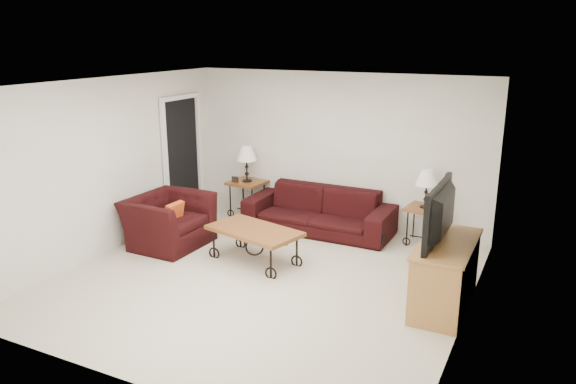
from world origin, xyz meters
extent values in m
plane|color=beige|center=(0.00, 0.00, 0.00)|extent=(5.00, 5.00, 0.00)
cube|color=white|center=(0.00, 2.50, 1.25)|extent=(5.00, 0.02, 2.50)
cube|color=white|center=(0.00, -2.50, 1.25)|extent=(5.00, 0.02, 2.50)
cube|color=white|center=(-2.50, 0.00, 1.25)|extent=(0.02, 5.00, 2.50)
cube|color=white|center=(2.50, 0.00, 1.25)|extent=(0.02, 5.00, 2.50)
plane|color=white|center=(0.00, 0.00, 2.50)|extent=(5.00, 5.00, 0.00)
cube|color=black|center=(-2.47, 1.65, 1.02)|extent=(0.08, 0.94, 2.04)
imported|color=black|center=(-0.10, 2.02, 0.35)|extent=(2.37, 0.93, 0.69)
cube|color=brown|center=(-1.53, 2.20, 0.31)|extent=(0.62, 0.62, 0.62)
cube|color=brown|center=(1.54, 2.20, 0.29)|extent=(0.58, 0.58, 0.57)
cube|color=black|center=(-1.68, 2.05, 0.67)|extent=(0.12, 0.03, 0.10)
cube|color=black|center=(1.69, 2.05, 0.62)|extent=(0.11, 0.05, 0.10)
cube|color=brown|center=(-0.40, 0.46, 0.24)|extent=(1.42, 0.99, 0.48)
imported|color=black|center=(-1.88, 0.46, 0.38)|extent=(1.04, 1.18, 0.75)
cube|color=#C75819|center=(-1.72, 0.41, 0.52)|extent=(0.10, 0.34, 0.34)
cube|color=#B16F41|center=(2.23, 0.28, 0.40)|extent=(0.55, 1.32, 0.79)
imported|color=black|center=(2.21, 0.28, 1.13)|extent=(0.15, 1.18, 0.68)
ellipsoid|color=black|center=(0.99, 1.74, 0.23)|extent=(0.39, 0.33, 0.45)
camera|label=1|loc=(3.23, -5.82, 3.06)|focal=34.77mm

